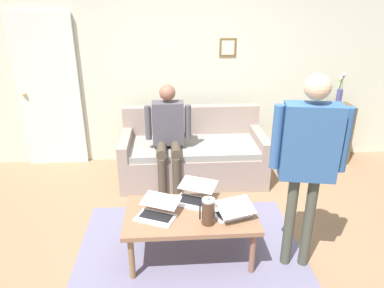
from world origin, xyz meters
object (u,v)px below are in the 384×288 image
(couch, at_px, (193,155))
(laptop_left, at_px, (233,211))
(french_press, at_px, (208,211))
(coffee_table, at_px, (191,217))
(person_seated, at_px, (168,132))
(side_shelf, at_px, (333,134))
(person_standing, at_px, (309,151))
(laptop_center, at_px, (157,212))
(flower_vase, at_px, (340,92))
(interior_door, at_px, (49,93))
(laptop_right, at_px, (195,196))

(couch, relative_size, laptop_left, 4.76)
(french_press, bearing_deg, coffee_table, -50.75)
(coffee_table, height_order, person_seated, person_seated)
(couch, relative_size, side_shelf, 2.17)
(side_shelf, height_order, person_standing, person_standing)
(couch, distance_m, laptop_center, 1.65)
(side_shelf, xyz_separation_m, flower_vase, (-0.00, -0.00, 0.61))
(interior_door, height_order, laptop_right, interior_door)
(coffee_table, height_order, flower_vase, flower_vase)
(laptop_center, bearing_deg, laptop_right, -146.39)
(coffee_table, relative_size, laptop_right, 2.47)
(couch, height_order, side_shelf, couch)
(interior_door, distance_m, person_seated, 1.80)
(laptop_center, bearing_deg, french_press, 161.90)
(coffee_table, xyz_separation_m, laptop_left, (-0.36, 0.06, 0.09))
(french_press, xyz_separation_m, person_seated, (0.32, -1.49, 0.15))
(interior_door, distance_m, french_press, 3.01)
(laptop_left, height_order, person_standing, person_standing)
(french_press, relative_size, side_shelf, 0.31)
(interior_door, bearing_deg, side_shelf, 176.90)
(french_press, height_order, person_standing, person_standing)
(flower_vase, relative_size, person_seated, 0.35)
(laptop_left, xyz_separation_m, person_seated, (0.54, -1.39, 0.22))
(laptop_center, xyz_separation_m, side_shelf, (-2.45, -1.94, -0.08))
(flower_vase, bearing_deg, side_shelf, 59.75)
(interior_door, xyz_separation_m, couch, (-1.90, 0.57, -0.72))
(french_press, height_order, flower_vase, flower_vase)
(interior_door, height_order, french_press, interior_door)
(interior_door, height_order, person_standing, interior_door)
(laptop_center, distance_m, laptop_right, 0.41)
(laptop_left, distance_m, person_seated, 1.51)
(laptop_left, xyz_separation_m, side_shelf, (-1.79, -1.98, -0.09))
(couch, bearing_deg, laptop_center, 75.13)
(side_shelf, relative_size, person_seated, 0.65)
(person_seated, bearing_deg, laptop_center, 85.36)
(side_shelf, distance_m, flower_vase, 0.61)
(laptop_right, distance_m, person_seated, 1.17)
(laptop_left, relative_size, french_press, 1.46)
(coffee_table, bearing_deg, person_standing, 169.56)
(laptop_center, bearing_deg, interior_door, -55.55)
(laptop_right, bearing_deg, coffee_table, 75.22)
(flower_vase, height_order, person_standing, person_standing)
(side_shelf, xyz_separation_m, person_seated, (2.34, 0.59, 0.31))
(laptop_right, distance_m, french_press, 0.38)
(couch, relative_size, laptop_center, 4.23)
(person_seated, bearing_deg, laptop_left, 111.25)
(laptop_left, height_order, french_press, french_press)
(laptop_left, bearing_deg, couch, -81.85)
(laptop_center, height_order, side_shelf, side_shelf)
(side_shelf, bearing_deg, person_seated, 14.11)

